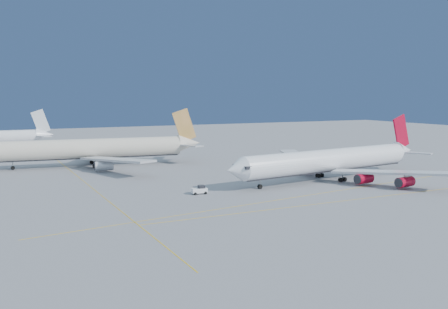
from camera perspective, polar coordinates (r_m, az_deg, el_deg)
The scene contains 5 objects.
ground at distance 117.95m, azimuth 7.21°, elevation -4.23°, with size 500.00×500.00×0.00m, color slate.
taxiway_lines at distance 116.19m, azimuth -0.61°, elevation -4.34°, with size 118.86×140.00×0.02m.
airliner_virgin at distance 136.46m, azimuth 12.30°, elevation -0.67°, with size 68.23×60.80×16.85m.
airliner_etihad at distance 163.47m, azimuth -14.37°, elevation 0.65°, with size 69.37×63.74×18.10m.
pushback_tug at distance 114.35m, azimuth -2.79°, elevation -4.06°, with size 3.67×2.42×1.98m.
Camera 1 is at (-64.20, -96.34, 22.55)m, focal length 40.00 mm.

